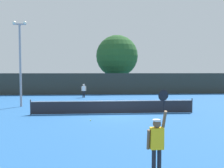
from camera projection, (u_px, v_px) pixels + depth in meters
name	position (u px, v px, depth m)	size (l,w,h in m)	color
ground_plane	(113.00, 114.00, 17.26)	(120.00, 120.00, 0.00)	#235693
tennis_net	(113.00, 107.00, 17.24)	(11.76, 0.08, 1.07)	#232328
perimeter_fence	(105.00, 84.00, 31.84)	(37.36, 0.12, 2.81)	#2D332D
player_serving	(157.00, 139.00, 6.85)	(0.68, 0.40, 2.53)	yellow
player_receiving	(84.00, 89.00, 27.90)	(0.57, 0.23, 1.58)	white
tennis_ball	(90.00, 120.00, 14.76)	(0.07, 0.07, 0.07)	#CCE033
light_pole	(20.00, 58.00, 20.52)	(1.18, 0.28, 7.35)	gray
large_tree	(117.00, 56.00, 36.53)	(6.36, 6.36, 8.57)	brown
parked_car_near	(55.00, 85.00, 39.03)	(2.26, 4.35, 1.69)	red
parked_car_mid	(142.00, 85.00, 40.37)	(2.09, 4.28, 1.69)	white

